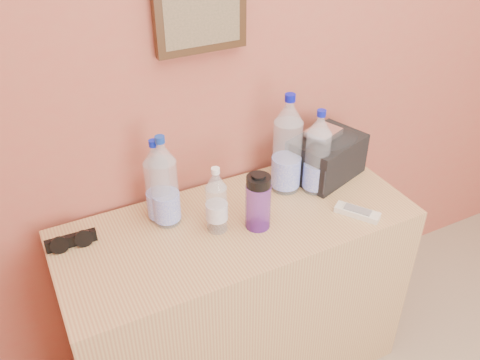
% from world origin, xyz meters
% --- Properties ---
extents(picture_frame, '(0.30, 0.03, 0.25)m').
position_xyz_m(picture_frame, '(-0.31, 1.98, 1.40)').
color(picture_frame, '#382311').
rests_on(picture_frame, room_shell).
extents(dresser, '(1.22, 0.51, 0.76)m').
position_xyz_m(dresser, '(-0.31, 1.73, 0.38)').
color(dresser, tan).
rests_on(dresser, ground).
extents(pet_large_a, '(0.08, 0.08, 0.30)m').
position_xyz_m(pet_large_a, '(-0.53, 1.87, 0.90)').
color(pet_large_a, '#D0E6FC').
rests_on(pet_large_a, dresser).
extents(pet_large_b, '(0.09, 0.09, 0.33)m').
position_xyz_m(pet_large_b, '(-0.52, 1.84, 0.91)').
color(pet_large_b, silver).
rests_on(pet_large_b, dresser).
extents(pet_large_c, '(0.10, 0.10, 0.38)m').
position_xyz_m(pet_large_c, '(-0.06, 1.83, 0.93)').
color(pet_large_c, white).
rests_on(pet_large_c, dresser).
extents(pet_large_d, '(0.09, 0.09, 0.32)m').
position_xyz_m(pet_large_d, '(0.03, 1.77, 0.90)').
color(pet_large_d, '#CAEAF6').
rests_on(pet_large_d, dresser).
extents(pet_small, '(0.07, 0.07, 0.24)m').
position_xyz_m(pet_small, '(-0.39, 1.72, 0.87)').
color(pet_small, silver).
rests_on(pet_small, dresser).
extents(nalgene_bottle, '(0.08, 0.08, 0.20)m').
position_xyz_m(nalgene_bottle, '(-0.26, 1.68, 0.86)').
color(nalgene_bottle, '#6527A6').
rests_on(nalgene_bottle, dresser).
extents(sunglasses, '(0.16, 0.06, 0.04)m').
position_xyz_m(sunglasses, '(-0.83, 1.86, 0.78)').
color(sunglasses, black).
rests_on(sunglasses, dresser).
extents(ac_remote, '(0.13, 0.15, 0.02)m').
position_xyz_m(ac_remote, '(0.07, 1.57, 0.77)').
color(ac_remote, white).
rests_on(ac_remote, dresser).
extents(toiletry_bag, '(0.31, 0.27, 0.18)m').
position_xyz_m(toiletry_bag, '(0.12, 1.84, 0.85)').
color(toiletry_bag, black).
rests_on(toiletry_bag, dresser).
extents(foil_packet, '(0.14, 0.13, 0.02)m').
position_xyz_m(foil_packet, '(0.09, 1.83, 0.95)').
color(foil_packet, silver).
rests_on(foil_packet, toiletry_bag).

